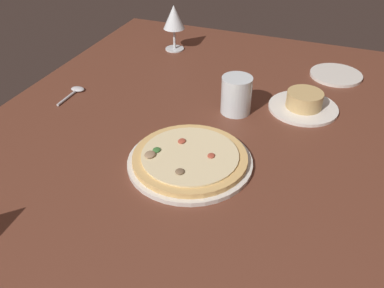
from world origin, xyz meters
TOP-DOWN VIEW (x-y plane):
  - dining_table at (0.00, 0.00)cm, footprint 150.00×110.00cm
  - pizza_main at (6.30, 1.49)cm, footprint 27.34×27.34cm
  - ramekin_on_saucer at (-26.46, 20.77)cm, footprint 18.16×18.16cm
  - wine_glass_far at (-51.18, -26.82)cm, footprint 7.12×7.12cm
  - water_glass at (-18.77, 4.40)cm, footprint 7.87×7.87cm
  - side_plate at (-49.82, 26.92)cm, footprint 15.44×15.44cm
  - spoon at (-12.17, -40.70)cm, footprint 10.98×4.02cm

SIDE VIEW (x-z plane):
  - dining_table at x=0.00cm, z-range 0.00..4.00cm
  - side_plate at x=-49.82cm, z-range 4.00..4.90cm
  - spoon at x=-12.17cm, z-range 3.96..4.96cm
  - pizza_main at x=6.30cm, z-range 3.56..6.86cm
  - ramekin_on_saucer at x=-26.46cm, z-range 3.37..8.31cm
  - water_glass at x=-18.77cm, z-range 3.35..13.11cm
  - wine_glass_far at x=-51.18cm, z-range 7.20..22.37cm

